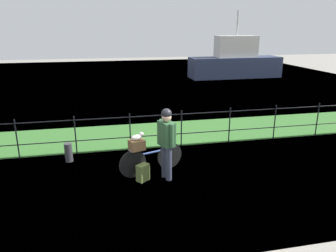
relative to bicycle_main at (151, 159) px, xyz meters
name	(u,v)px	position (x,y,z in m)	size (l,w,h in m)	color
ground_plane	(202,175)	(1.16, -0.41, -0.36)	(60.00, 60.00, 0.00)	gray
grass_strip	(172,133)	(1.16, 2.83, -0.34)	(27.00, 2.40, 0.03)	#38702D
harbor_water	(139,86)	(1.16, 11.79, -0.35)	(30.00, 30.00, 0.00)	#426684
iron_fence	(181,126)	(1.16, 1.62, 0.27)	(18.04, 0.04, 1.08)	black
bicycle_main	(151,159)	(0.00, 0.00, 0.00)	(1.60, 0.58, 0.67)	black
wooden_crate	(137,145)	(-0.34, -0.12, 0.43)	(0.34, 0.28, 0.23)	brown
terrier_dog	(138,137)	(-0.32, -0.11, 0.63)	(0.32, 0.22, 0.18)	silver
cyclist_person	(166,138)	(0.30, -0.37, 0.65)	(0.37, 0.52, 1.68)	#383D51
backpack_on_paving	(143,173)	(-0.25, -0.38, -0.16)	(0.28, 0.18, 0.40)	olive
mooring_bollard	(69,152)	(-2.01, 1.12, -0.11)	(0.20, 0.20, 0.50)	#38383D
moored_boat_near	(235,62)	(8.07, 13.81, 0.67)	(6.27, 1.80, 4.39)	#2D3856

